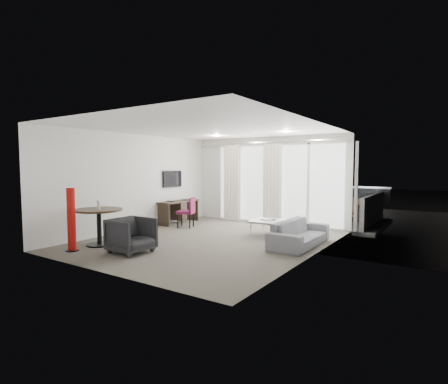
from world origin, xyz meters
The scene contains 28 objects.
floor centered at (0.00, 0.00, 0.00)m, with size 5.00×6.00×0.00m, color #575248.
ceiling centered at (0.00, 0.00, 2.60)m, with size 5.00×6.00×0.00m, color white.
wall_left centered at (-2.50, 0.00, 1.30)m, with size 0.00×6.00×2.60m, color silver.
wall_right centered at (2.50, 0.00, 1.30)m, with size 0.00×6.00×2.60m, color silver.
wall_front centered at (0.00, -3.00, 1.30)m, with size 5.00×0.00×2.60m, color silver.
window_panel centered at (0.30, 2.98, 1.20)m, with size 4.00×0.02×2.38m, color white, non-canonical shape.
window_frame centered at (0.30, 2.97, 1.20)m, with size 4.10×0.06×2.44m, color white, non-canonical shape.
curtain_left centered at (-1.15, 2.82, 1.20)m, with size 0.60×0.20×2.38m, color silver, non-canonical shape.
curtain_right centered at (0.25, 2.82, 1.20)m, with size 0.60×0.20×2.38m, color silver, non-canonical shape.
curtain_track centered at (0.00, 2.82, 2.45)m, with size 4.80×0.04×0.04m, color #B2B2B7, non-canonical shape.
downlight_a centered at (-0.90, 1.60, 2.59)m, with size 0.12×0.12×0.02m, color #FFE0B2.
downlight_b centered at (1.20, 1.60, 2.59)m, with size 0.12×0.12×0.02m, color #FFE0B2.
desk centered at (-2.25, 1.50, 0.34)m, with size 0.45×1.45×0.68m, color #2E2318, non-canonical shape.
tv centered at (-2.46, 1.45, 1.35)m, with size 0.05×0.80×0.50m, color black, non-canonical shape.
desk_chair centered at (-1.58, 1.02, 0.43)m, with size 0.47×0.44×0.85m, color maroon, non-canonical shape.
round_table centered at (-1.73, -1.76, 0.40)m, with size 1.01×1.01×0.80m, color black, non-canonical shape.
menu_card centered at (-1.62, -1.84, 0.72)m, with size 0.11×0.02×0.20m, color white, non-canonical shape.
red_lamp centered at (-1.75, -2.40, 0.65)m, with size 0.26×0.26×1.30m, color #990D0B.
tub_armchair centered at (-0.62, -1.83, 0.35)m, with size 0.76×0.78×0.71m, color black.
coffee_table centered at (0.92, 1.28, 0.19)m, with size 0.85×0.85×0.38m, color gray, non-canonical shape.
remote centered at (0.98, 1.40, 0.36)m, with size 0.05×0.16×0.02m, color black, non-canonical shape.
magazine centered at (0.81, 1.34, 0.36)m, with size 0.22×0.28×0.02m, color gray, non-canonical shape.
sofa centered at (1.97, 0.63, 0.28)m, with size 1.90×0.74×0.55m, color slate.
terrace_slab centered at (0.30, 4.50, -0.06)m, with size 5.60×3.00×0.12m, color #4D4D50.
rattan_chair_a centered at (1.34, 4.35, 0.43)m, with size 0.59×0.59×0.87m, color brown, non-canonical shape.
rattan_chair_b centered at (2.04, 4.69, 0.37)m, with size 0.51×0.51×0.74m, color brown, non-canonical shape.
rattan_table centered at (1.35, 4.40, 0.23)m, with size 0.47×0.47×0.47m, color brown, non-canonical shape.
balustrade centered at (0.30, 5.95, 0.50)m, with size 5.50×0.06×1.05m, color #B2B2B7, non-canonical shape.
Camera 1 is at (4.74, -6.57, 1.74)m, focal length 28.00 mm.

